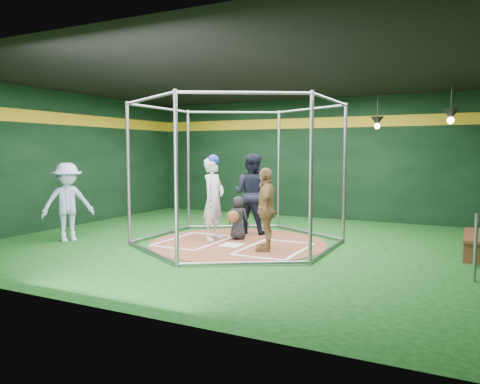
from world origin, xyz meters
The scene contains 15 objects.
room_shell centered at (0.00, 0.01, 1.75)m, with size 10.10×9.10×3.53m.
clay_disc centered at (0.00, 0.00, 0.01)m, with size 3.80×3.80×0.01m, color brown.
home_plate centered at (0.00, -0.30, 0.02)m, with size 0.43×0.43×0.01m, color white.
batter_box_left centered at (-0.95, -0.25, 0.02)m, with size 1.17×1.77×0.01m.
batter_box_right centered at (0.95, -0.25, 0.02)m, with size 1.17×1.77×0.01m.
batting_cage centered at (0.00, 0.00, 1.50)m, with size 4.05×4.67×3.00m.
pendant_lamp_near centered at (2.20, 3.60, 2.74)m, with size 0.34×0.34×0.90m.
pendant_lamp_far centered at (4.00, 2.00, 2.74)m, with size 0.34×0.34×0.90m.
batter_figure centered at (-0.64, 0.08, 0.95)m, with size 0.45×0.67×1.89m.
visitor_leopard centered at (0.85, -0.44, 0.83)m, with size 0.96×0.40×1.64m, color tan.
catcher_figure centered at (-0.19, 0.34, 0.50)m, with size 0.51×0.57×0.96m.
umpire centered at (-0.25, 1.23, 0.96)m, with size 0.93×0.72×1.91m, color black.
bystander_blue centered at (-3.46, -1.44, 0.86)m, with size 1.11×0.64×1.72m, color #A9BBDF.
dugout_bench centered at (4.62, 0.95, 0.49)m, with size 0.39×1.65×0.96m.
steel_railing centered at (4.55, -0.51, 0.62)m, with size 0.05×1.08×0.93m.
Camera 1 is at (4.49, -8.84, 1.98)m, focal length 35.00 mm.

